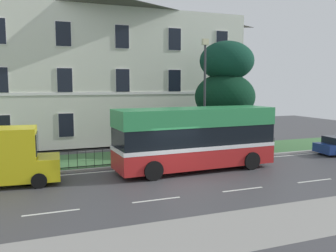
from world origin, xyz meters
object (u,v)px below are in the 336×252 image
(litter_bin, at_px, (248,144))
(single_decker_bus, at_px, (195,138))
(evergreen_tree, at_px, (223,107))
(georgian_townhouse, at_px, (108,68))
(street_lamp_post, at_px, (205,91))

(litter_bin, bearing_deg, single_decker_bus, -154.06)
(single_decker_bus, bearing_deg, litter_bin, 23.74)
(evergreen_tree, distance_m, litter_bin, 3.10)
(georgian_townhouse, distance_m, single_decker_bus, 13.99)
(georgian_townhouse, xyz_separation_m, litter_bin, (6.80, -10.83, -5.16))
(georgian_townhouse, bearing_deg, litter_bin, -57.90)
(evergreen_tree, xyz_separation_m, street_lamp_post, (-2.34, -1.80, 1.17))
(single_decker_bus, relative_size, litter_bin, 7.25)
(litter_bin, bearing_deg, street_lamp_post, 177.62)
(georgian_townhouse, height_order, single_decker_bus, georgian_townhouse)
(litter_bin, bearing_deg, georgian_townhouse, 122.10)
(georgian_townhouse, relative_size, street_lamp_post, 2.85)
(single_decker_bus, height_order, litter_bin, single_decker_bus)
(evergreen_tree, height_order, litter_bin, evergreen_tree)
(single_decker_bus, xyz_separation_m, street_lamp_post, (1.83, 2.53, 2.45))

